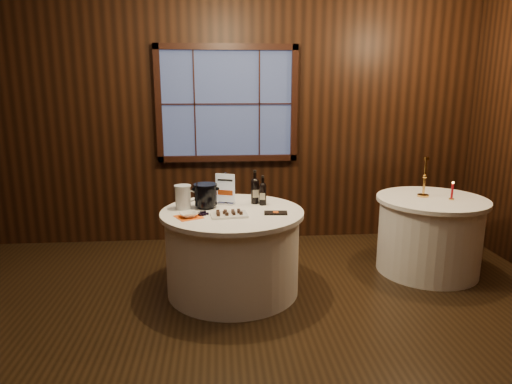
{
  "coord_description": "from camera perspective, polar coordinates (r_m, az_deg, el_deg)",
  "views": [
    {
      "loc": [
        -0.12,
        -2.93,
        1.86
      ],
      "look_at": [
        0.21,
        0.9,
        0.96
      ],
      "focal_mm": 32.0,
      "sensor_mm": 36.0,
      "label": 1
    }
  ],
  "objects": [
    {
      "name": "ground",
      "position": [
        3.48,
        -2.25,
        -19.22
      ],
      "size": [
        6.0,
        6.0,
        0.0
      ],
      "primitive_type": "plane",
      "color": "black",
      "rests_on": "ground"
    },
    {
      "name": "back_wall",
      "position": [
        5.43,
        -3.62,
        9.82
      ],
      "size": [
        6.0,
        0.1,
        3.0
      ],
      "color": "black",
      "rests_on": "ground"
    },
    {
      "name": "main_table",
      "position": [
        4.2,
        -2.93,
        -7.37
      ],
      "size": [
        1.28,
        1.28,
        0.77
      ],
      "color": "white",
      "rests_on": "ground"
    },
    {
      "name": "side_table",
      "position": [
        4.96,
        20.82,
        -4.99
      ],
      "size": [
        1.08,
        1.08,
        0.77
      ],
      "color": "white",
      "rests_on": "ground"
    },
    {
      "name": "sign_stand",
      "position": [
        4.27,
        -3.8,
        -0.2
      ],
      "size": [
        0.18,
        0.14,
        0.3
      ],
      "rotation": [
        0.0,
        0.0,
        -0.37
      ],
      "color": "#B9B8C0",
      "rests_on": "main_table"
    },
    {
      "name": "port_bottle_left",
      "position": [
        4.29,
        -0.13,
        0.36
      ],
      "size": [
        0.08,
        0.08,
        0.32
      ],
      "rotation": [
        0.0,
        0.0,
        0.1
      ],
      "color": "black",
      "rests_on": "main_table"
    },
    {
      "name": "port_bottle_right",
      "position": [
        4.24,
        0.86,
        -0.04
      ],
      "size": [
        0.07,
        0.07,
        0.28
      ],
      "rotation": [
        0.0,
        0.0,
        -0.18
      ],
      "color": "black",
      "rests_on": "main_table"
    },
    {
      "name": "ice_bucket",
      "position": [
        4.17,
        -6.31,
        -0.4
      ],
      "size": [
        0.22,
        0.22,
        0.22
      ],
      "color": "black",
      "rests_on": "main_table"
    },
    {
      "name": "chocolate_plate",
      "position": [
        3.92,
        -3.4,
        -2.74
      ],
      "size": [
        0.33,
        0.24,
        0.04
      ],
      "rotation": [
        0.0,
        0.0,
        0.09
      ],
      "color": "white",
      "rests_on": "main_table"
    },
    {
      "name": "chocolate_box",
      "position": [
        3.98,
        2.48,
        -2.63
      ],
      "size": [
        0.21,
        0.12,
        0.02
      ],
      "primitive_type": "cube",
      "rotation": [
        0.0,
        0.0,
        -0.09
      ],
      "color": "black",
      "rests_on": "main_table"
    },
    {
      "name": "grape_bunch",
      "position": [
        3.94,
        -6.6,
        -2.72
      ],
      "size": [
        0.15,
        0.09,
        0.03
      ],
      "rotation": [
        0.0,
        0.0,
        0.33
      ],
      "color": "black",
      "rests_on": "main_table"
    },
    {
      "name": "glass_pitcher",
      "position": [
        4.16,
        -9.09,
        -0.61
      ],
      "size": [
        0.2,
        0.15,
        0.22
      ],
      "rotation": [
        0.0,
        0.0,
        0.16
      ],
      "color": "silver",
      "rests_on": "main_table"
    },
    {
      "name": "orange_napkin",
      "position": [
        3.92,
        -8.41,
        -3.1
      ],
      "size": [
        0.28,
        0.28,
        0.0
      ],
      "primitive_type": "cube",
      "rotation": [
        0.0,
        0.0,
        0.47
      ],
      "color": "#FF5F15",
      "rests_on": "main_table"
    },
    {
      "name": "cracker_bowl",
      "position": [
        3.91,
        -8.42,
        -2.81
      ],
      "size": [
        0.19,
        0.19,
        0.04
      ],
      "primitive_type": "imported",
      "rotation": [
        0.0,
        0.0,
        0.3
      ],
      "color": "white",
      "rests_on": "orange_napkin"
    },
    {
      "name": "brass_candlestick",
      "position": [
        4.86,
        20.28,
        1.14
      ],
      "size": [
        0.11,
        0.11,
        0.4
      ],
      "color": "gold",
      "rests_on": "side_table"
    },
    {
      "name": "red_candle",
      "position": [
        4.84,
        23.31,
        -0.05
      ],
      "size": [
        0.05,
        0.05,
        0.18
      ],
      "color": "gold",
      "rests_on": "side_table"
    }
  ]
}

